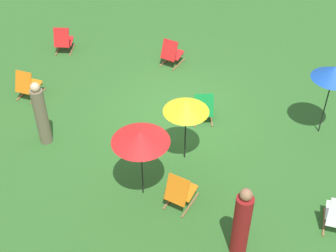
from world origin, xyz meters
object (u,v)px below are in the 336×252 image
(deckchair_5, at_px, (28,85))
(umbrella_0, at_px, (334,73))
(person_1, at_px, (41,115))
(deckchair_4, at_px, (172,53))
(deckchair_0, at_px, (63,40))
(deckchair_3, at_px, (203,108))
(deckchair_1, at_px, (180,192))
(umbrella_1, at_px, (140,137))
(umbrella_2, at_px, (186,105))
(person_0, at_px, (242,224))

(deckchair_5, distance_m, umbrella_0, 7.85)
(umbrella_0, xyz_separation_m, person_1, (6.50, 1.86, -0.93))
(deckchair_4, xyz_separation_m, deckchair_5, (3.44, 2.50, 0.00))
(deckchair_0, height_order, deckchair_3, same)
(umbrella_0, bearing_deg, deckchair_1, 46.84)
(deckchair_5, bearing_deg, deckchair_0, -83.07)
(deckchair_1, height_order, umbrella_1, umbrella_1)
(deckchair_3, height_order, umbrella_1, umbrella_1)
(deckchair_5, bearing_deg, deckchair_3, -172.76)
(deckchair_0, height_order, umbrella_2, umbrella_2)
(deckchair_5, relative_size, person_0, 0.49)
(deckchair_4, height_order, person_1, person_1)
(deckchair_3, bearing_deg, deckchair_0, -43.01)
(umbrella_0, distance_m, person_0, 4.41)
(deckchair_4, xyz_separation_m, person_1, (2.22, 4.13, 0.44))
(umbrella_0, height_order, person_1, umbrella_0)
(person_0, xyz_separation_m, person_1, (4.91, -2.14, 0.01))
(person_0, height_order, person_1, person_1)
(deckchair_3, relative_size, umbrella_2, 0.51)
(deckchair_3, xyz_separation_m, deckchair_5, (4.80, 0.05, 0.00))
(deckchair_0, distance_m, deckchair_4, 3.46)
(deckchair_0, distance_m, deckchair_1, 7.23)
(person_1, bearing_deg, umbrella_1, 12.72)
(deckchair_4, bearing_deg, deckchair_5, 53.22)
(deckchair_1, height_order, deckchair_3, same)
(deckchair_0, xyz_separation_m, umbrella_0, (-7.74, 2.28, 1.37))
(deckchair_1, relative_size, deckchair_3, 1.00)
(deckchair_3, relative_size, person_1, 0.51)
(deckchair_0, relative_size, deckchair_3, 0.97)
(deckchair_0, distance_m, umbrella_1, 6.71)
(deckchair_0, distance_m, person_0, 8.80)
(deckchair_3, distance_m, person_0, 4.07)
(deckchair_4, relative_size, person_1, 0.51)
(deckchair_1, height_order, umbrella_2, umbrella_2)
(deckchair_0, distance_m, deckchair_3, 5.40)
(umbrella_1, bearing_deg, umbrella_2, -116.86)
(deckchair_1, height_order, deckchair_5, same)
(deckchair_1, bearing_deg, deckchair_0, -31.29)
(deckchair_3, distance_m, deckchair_4, 2.80)
(deckchair_1, relative_size, umbrella_1, 0.50)
(deckchair_1, height_order, deckchair_4, same)
(deckchair_3, relative_size, deckchair_4, 0.99)
(umbrella_1, relative_size, person_1, 1.01)
(umbrella_2, bearing_deg, person_0, 122.79)
(deckchair_3, xyz_separation_m, umbrella_1, (0.83, 2.80, 1.23))
(deckchair_0, bearing_deg, umbrella_2, 130.28)
(deckchair_1, xyz_separation_m, umbrella_1, (0.84, -0.13, 1.23))
(deckchair_3, distance_m, umbrella_0, 3.23)
(deckchair_0, height_order, umbrella_1, umbrella_1)
(deckchair_0, relative_size, person_1, 0.49)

